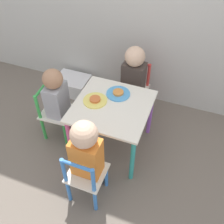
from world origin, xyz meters
TOP-DOWN VIEW (x-y plane):
  - ground_plane at (0.00, 0.00)m, footprint 6.00×6.00m
  - kids_table at (0.00, 0.00)m, footprint 0.59×0.59m
  - chair_red at (0.03, 0.53)m, footprint 0.27×0.27m
  - chair_green at (-0.53, -0.04)m, footprint 0.28×0.28m
  - chair_blue at (-0.00, -0.53)m, footprint 0.26×0.26m
  - child_back at (0.03, 0.47)m, footprint 0.21×0.23m
  - child_left at (-0.46, -0.03)m, footprint 0.22×0.21m
  - child_front at (-0.00, -0.47)m, footprint 0.20×0.23m
  - plate_back at (0.00, 0.14)m, footprint 0.19×0.19m
  - plate_left at (-0.14, 0.00)m, footprint 0.19×0.19m
  - storage_bin at (-0.67, 0.56)m, footprint 0.35×0.27m

SIDE VIEW (x-z plane):
  - ground_plane at x=0.00m, z-range 0.00..0.00m
  - storage_bin at x=-0.67m, z-range 0.00..0.17m
  - chair_red at x=0.03m, z-range 0.00..0.51m
  - chair_green at x=-0.53m, z-range 0.00..0.51m
  - chair_blue at x=0.00m, z-range 0.00..0.51m
  - kids_table at x=0.00m, z-range 0.17..0.66m
  - child_left at x=-0.46m, z-range 0.07..0.80m
  - child_back at x=0.03m, z-range 0.09..0.82m
  - child_front at x=0.00m, z-range 0.09..0.85m
  - plate_back at x=0.00m, z-range 0.48..0.51m
  - plate_left at x=-0.14m, z-range 0.48..0.51m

